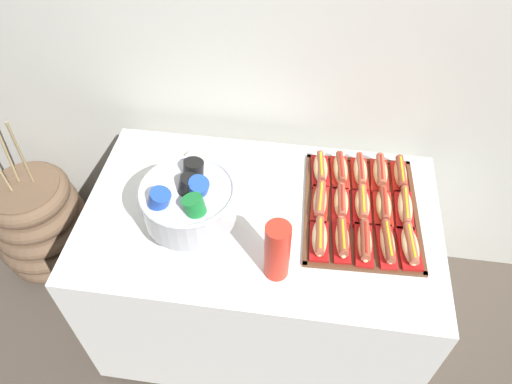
% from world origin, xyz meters
% --- Properties ---
extents(ground_plane, '(10.00, 10.00, 0.00)m').
position_xyz_m(ground_plane, '(0.00, 0.00, 0.00)').
color(ground_plane, '#4C4238').
extents(back_wall, '(6.00, 0.10, 2.60)m').
position_xyz_m(back_wall, '(0.00, 0.54, 1.30)').
color(back_wall, beige).
rests_on(back_wall, ground_plane).
extents(buffet_table, '(1.29, 0.77, 0.79)m').
position_xyz_m(buffet_table, '(0.00, 0.00, 0.41)').
color(buffet_table, white).
rests_on(buffet_table, ground_plane).
extents(floor_vase, '(0.48, 0.48, 0.96)m').
position_xyz_m(floor_vase, '(-1.13, 0.24, 0.25)').
color(floor_vase, brown).
rests_on(floor_vase, ground_plane).
extents(serving_tray, '(0.43, 0.54, 0.01)m').
position_xyz_m(serving_tray, '(0.36, 0.07, 0.79)').
color(serving_tray, '#56331E').
rests_on(serving_tray, buffet_table).
extents(hot_dog_0, '(0.07, 0.17, 0.06)m').
position_xyz_m(hot_dog_0, '(0.21, -0.10, 0.82)').
color(hot_dog_0, '#B21414').
rests_on(hot_dog_0, serving_tray).
extents(hot_dog_1, '(0.07, 0.17, 0.07)m').
position_xyz_m(hot_dog_1, '(0.29, -0.10, 0.83)').
color(hot_dog_1, '#B21414').
rests_on(hot_dog_1, serving_tray).
extents(hot_dog_2, '(0.06, 0.18, 0.06)m').
position_xyz_m(hot_dog_2, '(0.36, -0.10, 0.82)').
color(hot_dog_2, '#B21414').
rests_on(hot_dog_2, serving_tray).
extents(hot_dog_3, '(0.07, 0.18, 0.06)m').
position_xyz_m(hot_dog_3, '(0.44, -0.09, 0.82)').
color(hot_dog_3, red).
rests_on(hot_dog_3, serving_tray).
extents(hot_dog_4, '(0.08, 0.18, 0.06)m').
position_xyz_m(hot_dog_4, '(0.51, -0.09, 0.82)').
color(hot_dog_4, '#B21414').
rests_on(hot_dog_4, serving_tray).
extents(hot_dog_5, '(0.06, 0.18, 0.06)m').
position_xyz_m(hot_dog_5, '(0.21, 0.06, 0.82)').
color(hot_dog_5, red).
rests_on(hot_dog_5, serving_tray).
extents(hot_dog_6, '(0.07, 0.17, 0.06)m').
position_xyz_m(hot_dog_6, '(0.28, 0.07, 0.82)').
color(hot_dog_6, red).
rests_on(hot_dog_6, serving_tray).
extents(hot_dog_7, '(0.07, 0.17, 0.06)m').
position_xyz_m(hot_dog_7, '(0.36, 0.07, 0.82)').
color(hot_dog_7, '#B21414').
rests_on(hot_dog_7, serving_tray).
extents(hot_dog_8, '(0.07, 0.17, 0.06)m').
position_xyz_m(hot_dog_8, '(0.43, 0.07, 0.82)').
color(hot_dog_8, red).
rests_on(hot_dog_8, serving_tray).
extents(hot_dog_9, '(0.06, 0.18, 0.06)m').
position_xyz_m(hot_dog_9, '(0.51, 0.08, 0.82)').
color(hot_dog_9, red).
rests_on(hot_dog_9, serving_tray).
extents(hot_dog_10, '(0.08, 0.17, 0.06)m').
position_xyz_m(hot_dog_10, '(0.20, 0.23, 0.82)').
color(hot_dog_10, '#B21414').
rests_on(hot_dog_10, serving_tray).
extents(hot_dog_11, '(0.08, 0.18, 0.06)m').
position_xyz_m(hot_dog_11, '(0.28, 0.23, 0.82)').
color(hot_dog_11, red).
rests_on(hot_dog_11, serving_tray).
extents(hot_dog_12, '(0.07, 0.18, 0.06)m').
position_xyz_m(hot_dog_12, '(0.35, 0.23, 0.82)').
color(hot_dog_12, red).
rests_on(hot_dog_12, serving_tray).
extents(hot_dog_13, '(0.07, 0.17, 0.06)m').
position_xyz_m(hot_dog_13, '(0.43, 0.24, 0.83)').
color(hot_dog_13, red).
rests_on(hot_dog_13, serving_tray).
extents(hot_dog_14, '(0.06, 0.16, 0.06)m').
position_xyz_m(hot_dog_14, '(0.50, 0.24, 0.82)').
color(hot_dog_14, red).
rests_on(hot_dog_14, serving_tray).
extents(punch_bowl, '(0.31, 0.31, 0.28)m').
position_xyz_m(punch_bowl, '(-0.22, -0.11, 0.95)').
color(punch_bowl, silver).
rests_on(punch_bowl, buffet_table).
extents(cup_stack, '(0.08, 0.08, 0.23)m').
position_xyz_m(cup_stack, '(0.08, -0.23, 0.90)').
color(cup_stack, red).
rests_on(cup_stack, buffet_table).
extents(donut, '(0.12, 0.12, 0.04)m').
position_xyz_m(donut, '(-0.28, 0.23, 0.81)').
color(donut, silver).
rests_on(donut, buffet_table).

